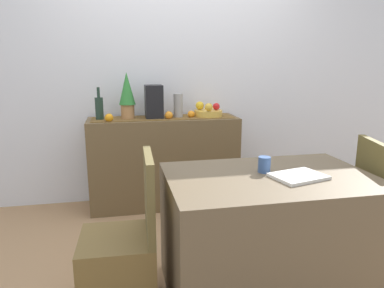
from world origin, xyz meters
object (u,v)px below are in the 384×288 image
(sideboard_console, at_px, (164,162))
(fruit_bowl, at_px, (208,113))
(coffee_maker, at_px, (154,102))
(potted_plant, at_px, (127,94))
(dining_table, at_px, (267,235))
(coffee_cup, at_px, (264,165))
(chair_near_window, at_px, (121,267))
(wine_bottle, at_px, (99,108))
(ceramic_vase, at_px, (178,106))
(open_book, at_px, (299,176))

(sideboard_console, height_order, fruit_bowl, fruit_bowl)
(coffee_maker, xyz_separation_m, potted_plant, (-0.24, 0.00, 0.08))
(dining_table, height_order, coffee_cup, coffee_cup)
(dining_table, bearing_deg, chair_near_window, -179.96)
(potted_plant, bearing_deg, dining_table, -63.46)
(potted_plant, bearing_deg, coffee_maker, 0.00)
(fruit_bowl, xyz_separation_m, coffee_maker, (-0.52, 0.00, 0.12))
(sideboard_console, relative_size, fruit_bowl, 5.16)
(wine_bottle, height_order, coffee_cup, wine_bottle)
(sideboard_console, distance_m, dining_table, 1.55)
(coffee_maker, distance_m, chair_near_window, 1.71)
(coffee_cup, bearing_deg, wine_bottle, 124.57)
(fruit_bowl, xyz_separation_m, coffee_cup, (-0.02, -1.43, -0.11))
(ceramic_vase, bearing_deg, wine_bottle, 180.00)
(dining_table, height_order, chair_near_window, chair_near_window)
(ceramic_vase, xyz_separation_m, coffee_cup, (0.27, -1.43, -0.18))
(coffee_maker, distance_m, potted_plant, 0.25)
(coffee_maker, relative_size, ceramic_vase, 1.38)
(dining_table, bearing_deg, ceramic_vase, 100.58)
(open_book, bearing_deg, sideboard_console, 94.85)
(coffee_cup, bearing_deg, chair_near_window, -175.60)
(fruit_bowl, distance_m, ceramic_vase, 0.30)
(dining_table, xyz_separation_m, chair_near_window, (-0.85, -0.00, -0.10))
(open_book, distance_m, chair_near_window, 1.10)
(coffee_cup, bearing_deg, sideboard_console, 105.90)
(dining_table, bearing_deg, fruit_bowl, 89.56)
(wine_bottle, xyz_separation_m, open_book, (1.13, -1.57, -0.22))
(sideboard_console, distance_m, coffee_maker, 0.59)
(sideboard_console, relative_size, chair_near_window, 1.55)
(coffee_maker, bearing_deg, dining_table, -71.29)
(coffee_cup, bearing_deg, coffee_maker, 109.06)
(potted_plant, bearing_deg, fruit_bowl, 0.00)
(ceramic_vase, relative_size, open_book, 0.80)
(potted_plant, relative_size, chair_near_window, 0.47)
(open_book, relative_size, coffee_cup, 3.03)
(sideboard_console, distance_m, potted_plant, 0.73)
(coffee_maker, distance_m, coffee_cup, 1.53)
(fruit_bowl, distance_m, open_book, 1.58)
(sideboard_console, distance_m, fruit_bowl, 0.63)
(chair_near_window, bearing_deg, sideboard_console, 73.92)
(coffee_maker, xyz_separation_m, dining_table, (0.51, -1.50, -0.64))
(sideboard_console, bearing_deg, fruit_bowl, 0.00)
(sideboard_console, distance_m, wine_bottle, 0.79)
(ceramic_vase, bearing_deg, fruit_bowl, 0.00)
(sideboard_console, bearing_deg, potted_plant, 180.00)
(sideboard_console, xyz_separation_m, potted_plant, (-0.33, 0.00, 0.66))
(ceramic_vase, xyz_separation_m, open_book, (0.41, -1.57, -0.22))
(ceramic_vase, bearing_deg, open_book, -75.22)
(coffee_cup, bearing_deg, potted_plant, 117.18)
(wine_bottle, relative_size, coffee_cup, 3.18)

